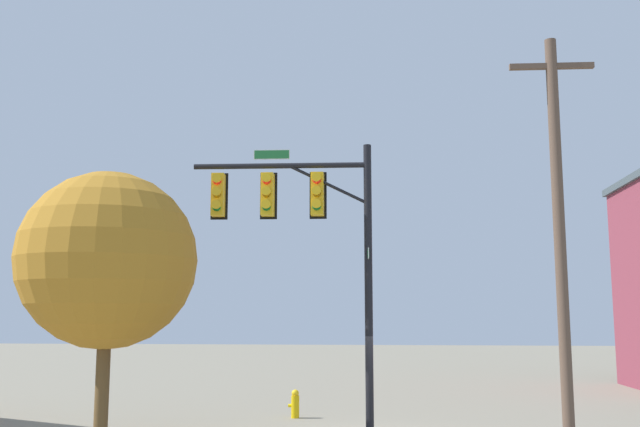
{
  "coord_description": "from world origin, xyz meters",
  "views": [
    {
      "loc": [
        -0.58,
        17.91,
        2.97
      ],
      "look_at": [
        1.23,
        -0.08,
        5.6
      ],
      "focal_mm": 40.06,
      "sensor_mm": 36.0,
      "label": 1
    }
  ],
  "objects_px": {
    "utility_pole": "(560,236)",
    "tree_near": "(108,260)",
    "signal_pole_assembly": "(301,223)",
    "fire_hydrant": "(295,404)"
  },
  "relations": [
    {
      "from": "utility_pole",
      "to": "tree_near",
      "type": "relative_size",
      "value": 1.4
    },
    {
      "from": "signal_pole_assembly",
      "to": "fire_hydrant",
      "type": "distance_m",
      "value": 6.26
    },
    {
      "from": "tree_near",
      "to": "fire_hydrant",
      "type": "bearing_deg",
      "value": -125.12
    },
    {
      "from": "fire_hydrant",
      "to": "tree_near",
      "type": "height_order",
      "value": "tree_near"
    },
    {
      "from": "signal_pole_assembly",
      "to": "tree_near",
      "type": "distance_m",
      "value": 4.78
    },
    {
      "from": "signal_pole_assembly",
      "to": "tree_near",
      "type": "relative_size",
      "value": 1.15
    },
    {
      "from": "tree_near",
      "to": "utility_pole",
      "type": "bearing_deg",
      "value": 174.56
    },
    {
      "from": "fire_hydrant",
      "to": "signal_pole_assembly",
      "type": "bearing_deg",
      "value": 99.45
    },
    {
      "from": "signal_pole_assembly",
      "to": "fire_hydrant",
      "type": "xyz_separation_m",
      "value": [
        0.64,
        -3.83,
        -4.91
      ]
    },
    {
      "from": "utility_pole",
      "to": "fire_hydrant",
      "type": "xyz_separation_m",
      "value": [
        6.44,
        -6.34,
        -4.25
      ]
    }
  ]
}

